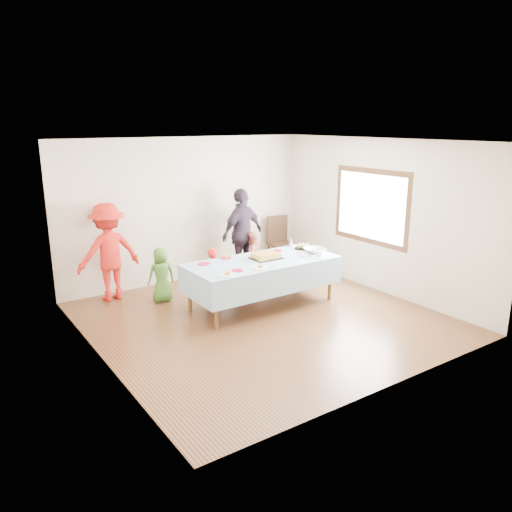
# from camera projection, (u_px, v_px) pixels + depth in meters

# --- Properties ---
(ground) EXTENTS (5.00, 5.00, 0.00)m
(ground) POSITION_uv_depth(u_px,v_px,m) (263.00, 319.00, 7.76)
(ground) COLOR #412412
(ground) RESTS_ON ground
(room_walls) EXTENTS (5.04, 5.04, 2.72)m
(room_walls) POSITION_uv_depth(u_px,v_px,m) (266.00, 206.00, 7.33)
(room_walls) COLOR beige
(room_walls) RESTS_ON ground
(party_table) EXTENTS (2.50, 1.10, 0.78)m
(party_table) POSITION_uv_depth(u_px,v_px,m) (262.00, 264.00, 8.13)
(party_table) COLOR #51351B
(party_table) RESTS_ON ground
(birthday_cake) EXTENTS (0.48, 0.37, 0.09)m
(birthday_cake) POSITION_uv_depth(u_px,v_px,m) (266.00, 256.00, 8.22)
(birthday_cake) COLOR black
(birthday_cake) RESTS_ON party_table
(rolls_tray) EXTENTS (0.30, 0.30, 0.09)m
(rolls_tray) POSITION_uv_depth(u_px,v_px,m) (303.00, 247.00, 8.84)
(rolls_tray) COLOR black
(rolls_tray) RESTS_ON party_table
(punch_bowl) EXTENTS (0.35, 0.35, 0.09)m
(punch_bowl) POSITION_uv_depth(u_px,v_px,m) (315.00, 250.00, 8.57)
(punch_bowl) COLOR silver
(punch_bowl) RESTS_ON party_table
(party_hat) EXTENTS (0.10, 0.10, 0.16)m
(party_hat) POSITION_uv_depth(u_px,v_px,m) (291.00, 242.00, 8.98)
(party_hat) COLOR white
(party_hat) RESTS_ON party_table
(fork_pile) EXTENTS (0.24, 0.18, 0.07)m
(fork_pile) POSITION_uv_depth(u_px,v_px,m) (303.00, 255.00, 8.32)
(fork_pile) COLOR white
(fork_pile) RESTS_ON party_table
(plate_red_far_a) EXTENTS (0.20, 0.20, 0.01)m
(plate_red_far_a) POSITION_uv_depth(u_px,v_px,m) (204.00, 264.00, 7.90)
(plate_red_far_a) COLOR red
(plate_red_far_a) RESTS_ON party_table
(plate_red_far_b) EXTENTS (0.19, 0.19, 0.01)m
(plate_red_far_b) POSITION_uv_depth(u_px,v_px,m) (226.00, 258.00, 8.24)
(plate_red_far_b) COLOR red
(plate_red_far_b) RESTS_ON party_table
(plate_red_far_c) EXTENTS (0.18, 0.18, 0.01)m
(plate_red_far_c) POSITION_uv_depth(u_px,v_px,m) (256.00, 254.00, 8.49)
(plate_red_far_c) COLOR red
(plate_red_far_c) RESTS_ON party_table
(plate_red_far_d) EXTENTS (0.17, 0.17, 0.01)m
(plate_red_far_d) POSITION_uv_depth(u_px,v_px,m) (278.00, 250.00, 8.72)
(plate_red_far_d) COLOR red
(plate_red_far_d) RESTS_ON party_table
(plate_red_near) EXTENTS (0.17, 0.17, 0.01)m
(plate_red_near) POSITION_uv_depth(u_px,v_px,m) (237.00, 270.00, 7.55)
(plate_red_near) COLOR red
(plate_red_near) RESTS_ON party_table
(plate_white_left) EXTENTS (0.23, 0.23, 0.01)m
(plate_white_left) POSITION_uv_depth(u_px,v_px,m) (228.00, 275.00, 7.32)
(plate_white_left) COLOR white
(plate_white_left) RESTS_ON party_table
(plate_white_mid) EXTENTS (0.23, 0.23, 0.01)m
(plate_white_mid) POSITION_uv_depth(u_px,v_px,m) (260.00, 268.00, 7.66)
(plate_white_mid) COLOR white
(plate_white_mid) RESTS_ON party_table
(plate_white_right) EXTENTS (0.23, 0.23, 0.01)m
(plate_white_right) POSITION_uv_depth(u_px,v_px,m) (319.00, 257.00, 8.29)
(plate_white_right) COLOR white
(plate_white_right) RESTS_ON party_table
(dining_chair) EXTENTS (0.54, 0.54, 1.07)m
(dining_chair) POSITION_uv_depth(u_px,v_px,m) (280.00, 239.00, 10.40)
(dining_chair) COLOR black
(dining_chair) RESTS_ON ground
(toddler_left) EXTENTS (0.35, 0.24, 0.93)m
(toddler_left) POSITION_uv_depth(u_px,v_px,m) (212.00, 275.00, 8.42)
(toddler_left) COLOR red
(toddler_left) RESTS_ON ground
(toddler_mid) EXTENTS (0.48, 0.34, 0.94)m
(toddler_mid) POSITION_uv_depth(u_px,v_px,m) (161.00, 275.00, 8.39)
(toddler_mid) COLOR #3E7226
(toddler_mid) RESTS_ON ground
(toddler_right) EXTENTS (0.50, 0.41, 0.95)m
(toddler_right) POSITION_uv_depth(u_px,v_px,m) (251.00, 256.00, 9.55)
(toddler_right) COLOR #CD705F
(toddler_right) RESTS_ON ground
(adult_left) EXTENTS (1.11, 0.68, 1.67)m
(adult_left) POSITION_uv_depth(u_px,v_px,m) (109.00, 252.00, 8.40)
(adult_left) COLOR red
(adult_left) RESTS_ON ground
(adult_right) EXTENTS (1.10, 0.67, 1.75)m
(adult_right) POSITION_uv_depth(u_px,v_px,m) (242.00, 234.00, 9.59)
(adult_right) COLOR #332938
(adult_right) RESTS_ON ground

